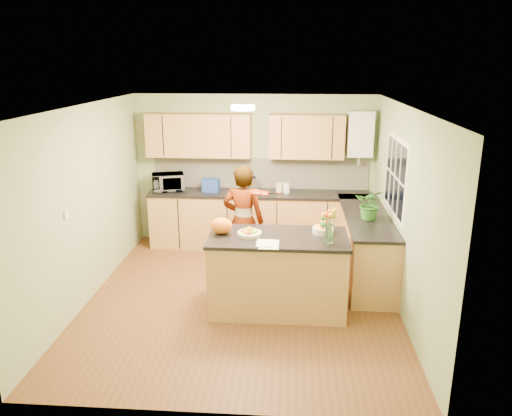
{
  "coord_description": "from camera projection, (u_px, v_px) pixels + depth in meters",
  "views": [
    {
      "loc": [
        0.61,
        -5.96,
        3.03
      ],
      "look_at": [
        0.15,
        0.5,
        1.1
      ],
      "focal_mm": 35.0,
      "sensor_mm": 36.0,
      "label": 1
    }
  ],
  "objects": [
    {
      "name": "window_right",
      "position": [
        395.0,
        176.0,
        6.6
      ],
      "size": [
        0.01,
        1.3,
        1.05
      ],
      "color": "white",
      "rests_on": "wall_right"
    },
    {
      "name": "ceiling",
      "position": [
        240.0,
        107.0,
        5.89
      ],
      "size": [
        4.0,
        4.5,
        0.02
      ],
      "primitive_type": "cube",
      "color": "white",
      "rests_on": "wall_back"
    },
    {
      "name": "ceiling_lamp",
      "position": [
        243.0,
        108.0,
        6.19
      ],
      "size": [
        0.3,
        0.3,
        0.07
      ],
      "color": "#FFEABF",
      "rests_on": "ceiling"
    },
    {
      "name": "papers",
      "position": [
        269.0,
        244.0,
        5.78
      ],
      "size": [
        0.23,
        0.32,
        0.01
      ],
      "primitive_type": "cube",
      "color": "white",
      "rests_on": "peninsula_island"
    },
    {
      "name": "microwave",
      "position": [
        168.0,
        182.0,
        8.27
      ],
      "size": [
        0.6,
        0.48,
        0.29
      ],
      "primitive_type": "imported",
      "rotation": [
        0.0,
        0.0,
        0.3
      ],
      "color": "white",
      "rests_on": "back_counter"
    },
    {
      "name": "light_switch",
      "position": [
        66.0,
        215.0,
        5.8
      ],
      "size": [
        0.02,
        0.09,
        0.09
      ],
      "primitive_type": "cube",
      "color": "white",
      "rests_on": "wall_left"
    },
    {
      "name": "wall_front",
      "position": [
        214.0,
        285.0,
        4.1
      ],
      "size": [
        4.0,
        0.02,
        2.5
      ],
      "primitive_type": "cube",
      "color": "#9BAD7B",
      "rests_on": "floor"
    },
    {
      "name": "wall_left",
      "position": [
        86.0,
        205.0,
        6.38
      ],
      "size": [
        0.02,
        4.5,
        2.5
      ],
      "primitive_type": "cube",
      "color": "#9BAD7B",
      "rests_on": "floor"
    },
    {
      "name": "wall_back",
      "position": [
        255.0,
        170.0,
        8.4
      ],
      "size": [
        4.0,
        0.02,
        2.5
      ],
      "primitive_type": "cube",
      "color": "#9BAD7B",
      "rests_on": "floor"
    },
    {
      "name": "floor",
      "position": [
        242.0,
        298.0,
        6.6
      ],
      "size": [
        4.5,
        4.5,
        0.0
      ],
      "primitive_type": "plane",
      "color": "brown",
      "rests_on": "ground"
    },
    {
      "name": "boiler",
      "position": [
        360.0,
        134.0,
        7.94
      ],
      "size": [
        0.4,
        0.3,
        0.86
      ],
      "color": "white",
      "rests_on": "wall_back"
    },
    {
      "name": "jar_white",
      "position": [
        287.0,
        188.0,
        8.14
      ],
      "size": [
        0.11,
        0.11,
        0.16
      ],
      "primitive_type": "cylinder",
      "rotation": [
        0.0,
        0.0,
        -0.05
      ],
      "color": "white",
      "rests_on": "back_counter"
    },
    {
      "name": "violin",
      "position": [
        256.0,
        192.0,
        6.75
      ],
      "size": [
        0.57,
        0.5,
        0.14
      ],
      "primitive_type": null,
      "rotation": [
        0.17,
        0.0,
        -0.61
      ],
      "color": "#541605",
      "rests_on": "violinist"
    },
    {
      "name": "upper_cabinets",
      "position": [
        243.0,
        136.0,
        8.08
      ],
      "size": [
        3.2,
        0.34,
        0.7
      ],
      "color": "#A17740",
      "rests_on": "wall_back"
    },
    {
      "name": "potted_plant",
      "position": [
        371.0,
        204.0,
        6.73
      ],
      "size": [
        0.49,
        0.46,
        0.44
      ],
      "primitive_type": "imported",
      "rotation": [
        0.0,
        0.0,
        -0.37
      ],
      "color": "#317426",
      "rests_on": "right_counter"
    },
    {
      "name": "jar_cream",
      "position": [
        279.0,
        188.0,
        8.16
      ],
      "size": [
        0.14,
        0.14,
        0.16
      ],
      "primitive_type": "cylinder",
      "rotation": [
        0.0,
        0.0,
        -0.39
      ],
      "color": "beige",
      "rests_on": "back_counter"
    },
    {
      "name": "orange_bag",
      "position": [
        222.0,
        226.0,
        6.13
      ],
      "size": [
        0.28,
        0.24,
        0.2
      ],
      "primitive_type": "ellipsoid",
      "rotation": [
        0.0,
        0.0,
        0.07
      ],
      "color": "orange",
      "rests_on": "peninsula_island"
    },
    {
      "name": "right_counter",
      "position": [
        365.0,
        245.0,
        7.17
      ],
      "size": [
        0.62,
        2.24,
        0.94
      ],
      "color": "#A17740",
      "rests_on": "floor"
    },
    {
      "name": "wall_right",
      "position": [
        403.0,
        211.0,
        6.11
      ],
      "size": [
        0.02,
        4.5,
        2.5
      ],
      "primitive_type": "cube",
      "color": "#9BAD7B",
      "rests_on": "floor"
    },
    {
      "name": "kettle",
      "position": [
        253.0,
        185.0,
        8.13
      ],
      "size": [
        0.18,
        0.18,
        0.33
      ],
      "rotation": [
        0.0,
        0.0,
        0.41
      ],
      "color": "#B3B3B7",
      "rests_on": "back_counter"
    },
    {
      "name": "violinist",
      "position": [
        243.0,
        221.0,
        7.12
      ],
      "size": [
        0.65,
        0.47,
        1.64
      ],
      "primitive_type": "imported",
      "rotation": [
        0.0,
        0.0,
        3.0
      ],
      "color": "#D7A784",
      "rests_on": "floor"
    },
    {
      "name": "flower_vase",
      "position": [
        330.0,
        217.0,
        5.76
      ],
      "size": [
        0.26,
        0.26,
        0.48
      ],
      "rotation": [
        0.0,
        0.0,
        -0.09
      ],
      "color": "silver",
      "rests_on": "peninsula_island"
    },
    {
      "name": "blue_box",
      "position": [
        211.0,
        185.0,
        8.23
      ],
      "size": [
        0.28,
        0.22,
        0.21
      ],
      "primitive_type": "cube",
      "rotation": [
        0.0,
        0.0,
        -0.09
      ],
      "color": "#203D96",
      "rests_on": "back_counter"
    },
    {
      "name": "splashback",
      "position": [
        260.0,
        173.0,
        8.39
      ],
      "size": [
        3.6,
        0.02,
        0.52
      ],
      "primitive_type": "cube",
      "color": "beige",
      "rests_on": "back_counter"
    },
    {
      "name": "peninsula_island",
      "position": [
        278.0,
        273.0,
        6.2
      ],
      "size": [
        1.7,
        0.87,
        0.97
      ],
      "color": "#A17740",
      "rests_on": "floor"
    },
    {
      "name": "orange_bowl",
      "position": [
        323.0,
        228.0,
        6.15
      ],
      "size": [
        0.26,
        0.26,
        0.15
      ],
      "color": "beige",
      "rests_on": "peninsula_island"
    },
    {
      "name": "fruit_dish",
      "position": [
        250.0,
        232.0,
        6.07
      ],
      "size": [
        0.3,
        0.3,
        0.1
      ],
      "color": "beige",
      "rests_on": "peninsula_island"
    },
    {
      "name": "back_counter",
      "position": [
        259.0,
        219.0,
        8.33
      ],
      "size": [
        3.64,
        0.62,
        0.94
      ],
      "color": "#A17740",
      "rests_on": "floor"
    }
  ]
}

